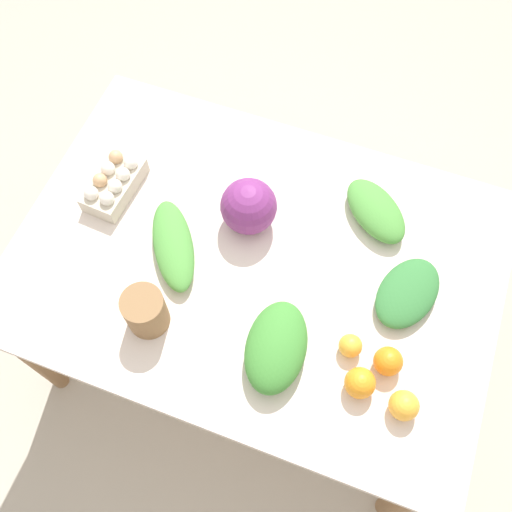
{
  "coord_description": "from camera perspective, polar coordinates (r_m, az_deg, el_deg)",
  "views": [
    {
      "loc": [
        -0.26,
        0.69,
        2.23
      ],
      "look_at": [
        0.0,
        0.0,
        0.73
      ],
      "focal_mm": 40.0,
      "sensor_mm": 36.0,
      "label": 1
    }
  ],
  "objects": [
    {
      "name": "paper_bag",
      "position": [
        1.58,
        -10.99,
        -5.45
      ],
      "size": [
        0.12,
        0.12,
        0.14
      ],
      "primitive_type": "cylinder",
      "color": "olive",
      "rests_on": "dining_table"
    },
    {
      "name": "orange_0",
      "position": [
        1.56,
        14.57,
        -14.27
      ],
      "size": [
        0.08,
        0.08,
        0.08
      ],
      "primitive_type": "sphere",
      "color": "#F9A833",
      "rests_on": "dining_table"
    },
    {
      "name": "greens_bunch_kale",
      "position": [
        1.76,
        11.89,
        4.44
      ],
      "size": [
        0.27,
        0.26,
        0.07
      ],
      "primitive_type": "ellipsoid",
      "rotation": [
        0.0,
        0.0,
        5.56
      ],
      "color": "#4C933D",
      "rests_on": "dining_table"
    },
    {
      "name": "ground_plane",
      "position": [
        2.35,
        -0.0,
        -7.9
      ],
      "size": [
        8.0,
        8.0,
        0.0
      ],
      "primitive_type": "plane",
      "color": "#B2A899"
    },
    {
      "name": "orange_1",
      "position": [
        1.54,
        10.36,
        -12.38
      ],
      "size": [
        0.08,
        0.08,
        0.08
      ],
      "primitive_type": "sphere",
      "color": "orange",
      "rests_on": "dining_table"
    },
    {
      "name": "egg_carton",
      "position": [
        1.82,
        -14.05,
        7.13
      ],
      "size": [
        0.13,
        0.23,
        0.09
      ],
      "rotation": [
        0.0,
        0.0,
        4.65
      ],
      "color": "beige",
      "rests_on": "dining_table"
    },
    {
      "name": "cabbage_purple",
      "position": [
        1.67,
        -0.74,
        4.99
      ],
      "size": [
        0.17,
        0.17,
        0.17
      ],
      "primitive_type": "sphere",
      "color": "#7A2D75",
      "rests_on": "dining_table"
    },
    {
      "name": "greens_bunch_chard",
      "position": [
        1.54,
        2.03,
        -9.07
      ],
      "size": [
        0.19,
        0.28,
        0.1
      ],
      "primitive_type": "ellipsoid",
      "rotation": [
        0.0,
        0.0,
        1.68
      ],
      "color": "#3D8433",
      "rests_on": "dining_table"
    },
    {
      "name": "greens_bunch_beet_tops",
      "position": [
        1.69,
        -8.28,
        1.08
      ],
      "size": [
        0.26,
        0.32,
        0.07
      ],
      "primitive_type": "ellipsoid",
      "rotation": [
        0.0,
        0.0,
        2.15
      ],
      "color": "#4C933D",
      "rests_on": "dining_table"
    },
    {
      "name": "greens_bunch_scallion",
      "position": [
        1.67,
        14.91,
        -3.58
      ],
      "size": [
        0.22,
        0.28,
        0.06
      ],
      "primitive_type": "ellipsoid",
      "rotation": [
        0.0,
        0.0,
        1.28
      ],
      "color": "#337538",
      "rests_on": "dining_table"
    },
    {
      "name": "orange_2",
      "position": [
        1.58,
        13.08,
        -10.22
      ],
      "size": [
        0.08,
        0.08,
        0.08
      ],
      "primitive_type": "sphere",
      "color": "orange",
      "rests_on": "dining_table"
    },
    {
      "name": "orange_3",
      "position": [
        1.58,
        9.42,
        -8.84
      ],
      "size": [
        0.06,
        0.06,
        0.06
      ],
      "primitive_type": "sphere",
      "color": "#F9A833",
      "rests_on": "dining_table"
    },
    {
      "name": "dining_table",
      "position": [
        1.76,
        -0.0,
        -1.45
      ],
      "size": [
        1.43,
        1.01,
        0.71
      ],
      "color": "silver",
      "rests_on": "ground_plane"
    }
  ]
}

